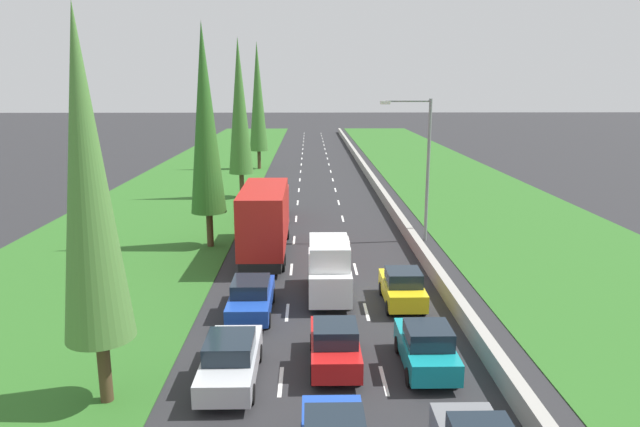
% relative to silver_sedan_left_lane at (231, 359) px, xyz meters
% --- Properties ---
extents(ground_plane, '(300.00, 300.00, 0.00)m').
position_rel_silver_sedan_left_lane_xyz_m(ground_plane, '(3.42, 44.95, -0.81)').
color(ground_plane, '#28282B').
rests_on(ground_plane, ground).
extents(grass_verge_left, '(14.00, 140.00, 0.04)m').
position_rel_silver_sedan_left_lane_xyz_m(grass_verge_left, '(-9.23, 44.95, -0.79)').
color(grass_verge_left, '#2D6623').
rests_on(grass_verge_left, ground).
extents(grass_verge_right, '(14.00, 140.00, 0.04)m').
position_rel_silver_sedan_left_lane_xyz_m(grass_verge_right, '(17.77, 44.95, -0.79)').
color(grass_verge_right, '#2D6623').
rests_on(grass_verge_right, ground).
extents(median_barrier, '(0.44, 120.00, 0.85)m').
position_rel_silver_sedan_left_lane_xyz_m(median_barrier, '(9.12, 44.95, -0.39)').
color(median_barrier, '#9E9B93').
rests_on(median_barrier, ground).
extents(lane_markings, '(3.64, 116.00, 0.01)m').
position_rel_silver_sedan_left_lane_xyz_m(lane_markings, '(3.42, 44.95, -0.81)').
color(lane_markings, white).
rests_on(lane_markings, ground).
extents(silver_sedan_left_lane, '(1.82, 4.50, 1.64)m').
position_rel_silver_sedan_left_lane_xyz_m(silver_sedan_left_lane, '(0.00, 0.00, 0.00)').
color(silver_sedan_left_lane, silver).
rests_on(silver_sedan_left_lane, ground).
extents(blue_sedan_left_lane, '(1.82, 4.50, 1.64)m').
position_rel_silver_sedan_left_lane_xyz_m(blue_sedan_left_lane, '(0.12, 5.76, 0.00)').
color(blue_sedan_left_lane, '#1E47B7').
rests_on(blue_sedan_left_lane, ground).
extents(red_box_truck_left_lane, '(2.46, 9.40, 4.18)m').
position_rel_silver_sedan_left_lane_xyz_m(red_box_truck_left_lane, '(0.11, 14.71, 1.37)').
color(red_box_truck_left_lane, black).
rests_on(red_box_truck_left_lane, ground).
extents(teal_hatchback_right_lane, '(1.74, 3.90, 1.72)m').
position_rel_silver_sedan_left_lane_xyz_m(teal_hatchback_right_lane, '(6.73, 0.74, 0.02)').
color(teal_hatchback_right_lane, teal).
rests_on(teal_hatchback_right_lane, ground).
extents(red_hatchback_centre_lane, '(1.74, 3.90, 1.72)m').
position_rel_silver_sedan_left_lane_xyz_m(red_hatchback_centre_lane, '(3.54, 0.97, 0.02)').
color(red_hatchback_centre_lane, red).
rests_on(red_hatchback_centre_lane, ground).
extents(yellow_hatchback_right_lane, '(1.74, 3.90, 1.72)m').
position_rel_silver_sedan_left_lane_xyz_m(yellow_hatchback_right_lane, '(6.86, 6.76, 0.02)').
color(yellow_hatchback_right_lane, yellow).
rests_on(yellow_hatchback_right_lane, ground).
extents(white_van_centre_lane, '(1.96, 4.90, 2.82)m').
position_rel_silver_sedan_left_lane_xyz_m(white_van_centre_lane, '(3.57, 7.79, 0.59)').
color(white_van_centre_lane, white).
rests_on(white_van_centre_lane, ground).
extents(maroon_van_left_lane, '(1.96, 4.90, 2.82)m').
position_rel_silver_sedan_left_lane_xyz_m(maroon_van_left_lane, '(0.05, 24.15, 0.59)').
color(maroon_van_left_lane, maroon).
rests_on(maroon_van_left_lane, ground).
extents(poplar_tree_nearest, '(2.10, 2.10, 12.09)m').
position_rel_silver_sedan_left_lane_xyz_m(poplar_tree_nearest, '(-3.77, -1.16, 6.28)').
color(poplar_tree_nearest, '#4C3823').
rests_on(poplar_tree_nearest, ground).
extents(poplar_tree_second, '(2.14, 2.14, 13.45)m').
position_rel_silver_sedan_left_lane_xyz_m(poplar_tree_second, '(-3.49, 16.58, 6.97)').
color(poplar_tree_second, '#4C3823').
rests_on(poplar_tree_second, ground).
extents(poplar_tree_third, '(2.15, 2.15, 13.84)m').
position_rel_silver_sedan_left_lane_xyz_m(poplar_tree_third, '(-3.33, 32.37, 7.16)').
color(poplar_tree_third, '#4C3823').
rests_on(poplar_tree_third, ground).
extents(poplar_tree_fourth, '(2.17, 2.17, 14.79)m').
position_rel_silver_sedan_left_lane_xyz_m(poplar_tree_fourth, '(-3.31, 50.25, 7.64)').
color(poplar_tree_fourth, '#4C3823').
rests_on(poplar_tree_fourth, ground).
extents(street_light_mast, '(3.20, 0.28, 9.00)m').
position_rel_silver_sedan_left_lane_xyz_m(street_light_mast, '(9.77, 17.69, 4.42)').
color(street_light_mast, gray).
rests_on(street_light_mast, ground).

